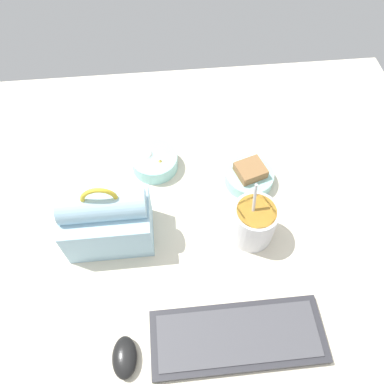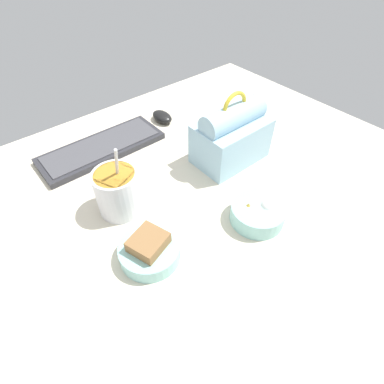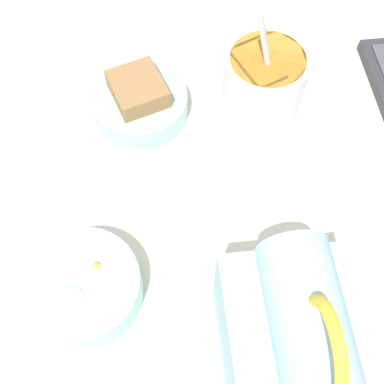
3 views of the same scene
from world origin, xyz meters
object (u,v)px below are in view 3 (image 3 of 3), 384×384
Objects in this scene: bento_bowl_sandwich at (140,102)px; bento_bowl_snacks at (85,287)px; lunch_bag at (301,366)px; soup_cup at (262,88)px.

bento_bowl_sandwich is 1.02× the size of bento_bowl_snacks.
lunch_bag reaches higher than bento_bowl_snacks.
soup_cup is at bearing 81.48° from bento_bowl_sandwich.
lunch_bag is 1.63× the size of bento_bowl_snacks.
soup_cup reaches higher than bento_bowl_sandwich.
lunch_bag is 24.06cm from bento_bowl_snacks.
bento_bowl_snacks is at bearing -16.77° from bento_bowl_sandwich.
lunch_bag reaches higher than soup_cup.
bento_bowl_sandwich is at bearing 163.23° from bento_bowl_snacks.
lunch_bag is 1.10× the size of soup_cup.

